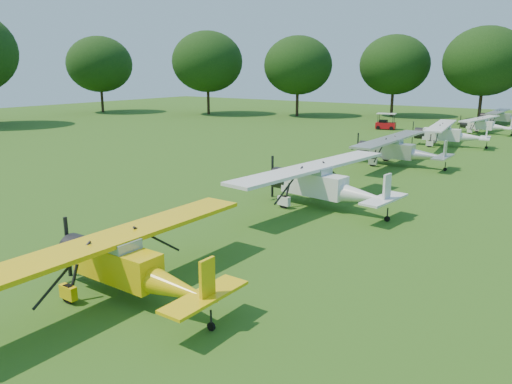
# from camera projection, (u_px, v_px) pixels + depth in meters

# --- Properties ---
(ground) EXTENTS (160.00, 160.00, 0.00)m
(ground) POSITION_uv_depth(u_px,v_px,m) (261.00, 222.00, 24.09)
(ground) COLOR #225B16
(ground) RESTS_ON ground
(tree_belt) EXTENTS (137.36, 130.27, 14.52)m
(tree_belt) POSITION_uv_depth(u_px,v_px,m) (335.00, 48.00, 20.28)
(tree_belt) COLOR black
(tree_belt) RESTS_ON ground
(aircraft_2) EXTENTS (6.99, 11.09, 2.20)m
(aircraft_2) POSITION_uv_depth(u_px,v_px,m) (127.00, 262.00, 15.81)
(aircraft_2) COLOR yellow
(aircraft_2) RESTS_ON ground
(aircraft_3) EXTENTS (7.69, 12.24, 2.40)m
(aircraft_3) POSITION_uv_depth(u_px,v_px,m) (323.00, 182.00, 26.31)
(aircraft_3) COLOR white
(aircraft_3) RESTS_ON ground
(aircraft_4) EXTENTS (7.20, 11.43, 2.26)m
(aircraft_4) POSITION_uv_depth(u_px,v_px,m) (398.00, 148.00, 37.76)
(aircraft_4) COLOR silver
(aircraft_4) RESTS_ON ground
(aircraft_5) EXTENTS (7.09, 11.24, 2.21)m
(aircraft_5) POSITION_uv_depth(u_px,v_px,m) (448.00, 133.00, 47.18)
(aircraft_5) COLOR white
(aircraft_5) RESTS_ON ground
(aircraft_6) EXTENTS (6.03, 9.58, 1.88)m
(aircraft_6) POSITION_uv_depth(u_px,v_px,m) (485.00, 124.00, 56.40)
(aircraft_6) COLOR white
(aircraft_6) RESTS_ON ground
(aircraft_7) EXTENTS (6.15, 9.77, 1.93)m
(aircraft_7) POSITION_uv_depth(u_px,v_px,m) (502.00, 116.00, 65.28)
(aircraft_7) COLOR silver
(aircraft_7) RESTS_ON ground
(golf_cart) EXTENTS (2.50, 1.83, 1.94)m
(golf_cart) POSITION_uv_depth(u_px,v_px,m) (385.00, 124.00, 60.44)
(golf_cart) COLOR #B30C12
(golf_cart) RESTS_ON ground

